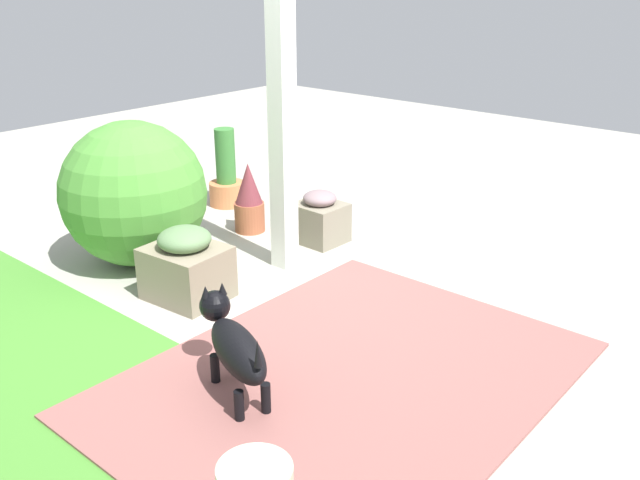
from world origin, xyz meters
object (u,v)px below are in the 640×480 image
terracotta_pot_spiky (249,199)px  round_shrub (134,194)px  stone_planter_nearest (320,219)px  terracotta_pot_tall (226,178)px  dog (234,345)px  porch_pillar (282,106)px  stone_planter_mid (186,266)px

terracotta_pot_spiky → round_shrub: bearing=80.1°
stone_planter_nearest → round_shrub: (0.73, 1.12, 0.32)m
terracotta_pot_tall → dog: (-2.19, 1.94, 0.04)m
porch_pillar → terracotta_pot_spiky: 1.14m
stone_planter_nearest → dog: dog is taller
stone_planter_nearest → terracotta_pot_spiky: terracotta_pot_spiky is taller
round_shrub → terracotta_pot_spiky: (-0.16, -0.93, -0.24)m
terracotta_pot_spiky → terracotta_pot_tall: (0.62, -0.32, -0.02)m
porch_pillar → terracotta_pot_tall: (1.29, -0.64, -0.88)m
round_shrub → terracotta_pot_spiky: bearing=-99.9°
porch_pillar → round_shrub: bearing=36.3°
stone_planter_nearest → stone_planter_mid: (0.01, 1.27, 0.03)m
stone_planter_mid → round_shrub: round_shrub is taller
stone_planter_mid → round_shrub: size_ratio=0.51×
stone_planter_mid → terracotta_pot_tall: (1.17, -1.40, 0.03)m
terracotta_pot_tall → dog: 2.92m
porch_pillar → round_shrub: 1.21m
stone_planter_nearest → terracotta_pot_tall: size_ratio=0.59×
round_shrub → stone_planter_mid: bearing=167.9°
terracotta_pot_spiky → dog: bearing=134.2°
round_shrub → terracotta_pot_spiky: 0.97m
stone_planter_nearest → terracotta_pot_tall: 1.19m
stone_planter_nearest → terracotta_pot_spiky: size_ratio=0.73×
porch_pillar → dog: porch_pillar is taller
stone_planter_nearest → terracotta_pot_spiky: (0.57, 0.19, 0.08)m
stone_planter_mid → round_shrub: bearing=-12.1°
porch_pillar → terracotta_pot_spiky: bearing=-24.8°
porch_pillar → round_shrub: (0.84, 0.61, -0.62)m
stone_planter_mid → porch_pillar: bearing=-98.8°
terracotta_pot_spiky → dog: (-1.57, 1.61, 0.02)m
stone_planter_nearest → stone_planter_mid: 1.27m
terracotta_pot_tall → porch_pillar: bearing=153.8°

